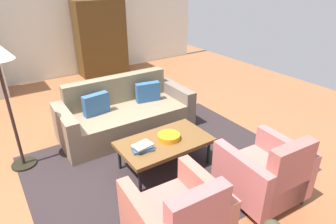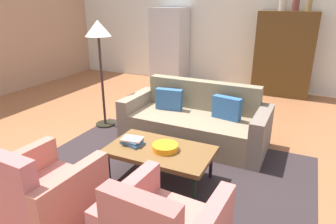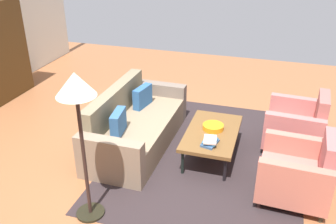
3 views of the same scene
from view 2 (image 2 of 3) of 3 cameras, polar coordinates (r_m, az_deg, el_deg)
The scene contains 14 objects.
ground_plane at distance 4.43m, azimuth -2.44°, elevation -6.20°, with size 10.28×10.28×0.00m, color #9A5E38.
wall_back at distance 7.55m, azimuth 11.35°, elevation 15.62°, with size 8.57×0.12×2.80m, color silver.
area_rug at distance 3.66m, azimuth -1.15°, elevation -12.25°, with size 3.40×2.60×0.01m, color #2E2526.
couch at distance 4.47m, azimuth 5.32°, elevation -1.96°, with size 2.11×0.93×0.86m.
coffee_table at distance 3.44m, azimuth -1.56°, elevation -7.59°, with size 1.20×0.70×0.40m.
armchair_left at distance 3.00m, azimuth -23.04°, elevation -14.55°, with size 0.84×0.84×0.88m.
fruit_bowl at distance 3.38m, azimuth -0.53°, elevation -6.77°, with size 0.30×0.30×0.07m, color orange.
book_stack at distance 3.53m, azimuth -6.85°, elevation -5.61°, with size 0.29×0.22×0.08m.
cabinet at distance 7.05m, azimuth 21.31°, elevation 10.22°, with size 1.20×0.51×1.80m.
vase_tall at distance 6.97m, azimuth 21.14°, elevation 18.60°, with size 0.16×0.16×0.23m, color #B2A894.
vase_round at distance 6.95m, azimuth 23.28°, elevation 18.30°, with size 0.14×0.14×0.23m, color brown.
vase_small at distance 6.94m, azimuth 25.45°, elevation 18.20°, with size 0.12×0.12×0.27m, color olive.
refrigerator at distance 7.62m, azimuth 0.32°, elevation 12.44°, with size 0.80×0.73×1.85m.
floor_lamp at distance 4.85m, azimuth -13.14°, elevation 13.54°, with size 0.40×0.40×1.72m.
Camera 2 is at (1.85, -3.50, 1.98)m, focal length 31.81 mm.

